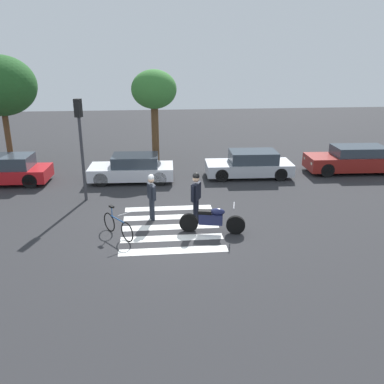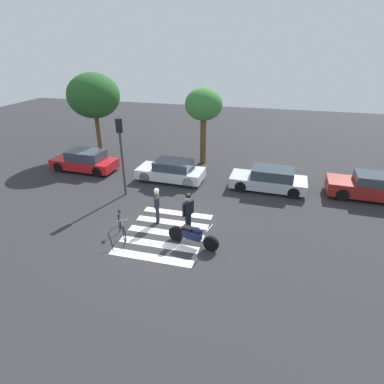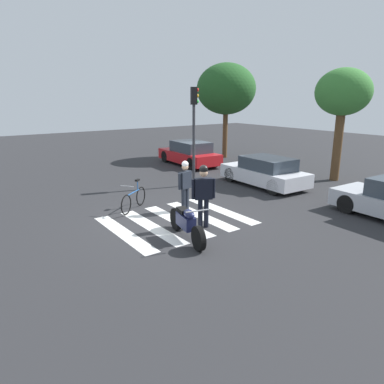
{
  "view_description": "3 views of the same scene",
  "coord_description": "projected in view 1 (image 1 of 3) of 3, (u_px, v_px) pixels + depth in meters",
  "views": [
    {
      "loc": [
        -0.51,
        -13.14,
        5.88
      ],
      "look_at": [
        0.88,
        1.34,
        0.81
      ],
      "focal_mm": 38.18,
      "sensor_mm": 36.0,
      "label": 1
    },
    {
      "loc": [
        4.04,
        -10.93,
        7.52
      ],
      "look_at": [
        0.74,
        1.68,
        1.28
      ],
      "focal_mm": 29.45,
      "sensor_mm": 36.0,
      "label": 2
    },
    {
      "loc": [
        8.75,
        -5.67,
        3.76
      ],
      "look_at": [
        -0.29,
        0.8,
        0.74
      ],
      "focal_mm": 33.1,
      "sensor_mm": 36.0,
      "label": 3
    }
  ],
  "objects": [
    {
      "name": "leaning_bicycle",
      "position": [
        118.0,
        226.0,
        13.51
      ],
      "size": [
        1.08,
        1.44,
        1.0
      ],
      "color": "black",
      "rests_on": "ground_plane"
    },
    {
      "name": "traffic_light_pole",
      "position": [
        81.0,
        134.0,
        16.03
      ],
      "size": [
        0.32,
        0.36,
        4.12
      ],
      "color": "#38383D",
      "rests_on": "ground_plane"
    },
    {
      "name": "officer_on_foot",
      "position": [
        152.0,
        194.0,
        14.67
      ],
      "size": [
        0.32,
        0.63,
        1.72
      ],
      "color": "#1E232D",
      "rests_on": "ground_plane"
    },
    {
      "name": "street_tree_mid",
      "position": [
        154.0,
        91.0,
        21.46
      ],
      "size": [
        2.39,
        2.39,
        4.95
      ],
      "color": "brown",
      "rests_on": "ground_plane"
    },
    {
      "name": "car_maroon_wagon",
      "position": [
        354.0,
        160.0,
        20.56
      ],
      "size": [
        4.75,
        1.85,
        1.35
      ],
      "color": "black",
      "rests_on": "ground_plane"
    },
    {
      "name": "car_white_van",
      "position": [
        133.0,
        169.0,
        19.2
      ],
      "size": [
        3.97,
        1.86,
        1.26
      ],
      "color": "black",
      "rests_on": "ground_plane"
    },
    {
      "name": "car_red_convertible",
      "position": [
        5.0,
        170.0,
        18.81
      ],
      "size": [
        4.16,
        1.84,
        1.33
      ],
      "color": "black",
      "rests_on": "ground_plane"
    },
    {
      "name": "officer_by_motorcycle",
      "position": [
        196.0,
        194.0,
        14.37
      ],
      "size": [
        0.4,
        0.63,
        1.87
      ],
      "color": "black",
      "rests_on": "ground_plane"
    },
    {
      "name": "ground_plane",
      "position": [
        171.0,
        227.0,
        14.33
      ],
      "size": [
        60.0,
        60.0,
        0.0
      ],
      "primitive_type": "plane",
      "color": "#2B2B2D"
    },
    {
      "name": "street_tree_near",
      "position": [
        0.0,
        86.0,
        20.65
      ],
      "size": [
        3.57,
        3.57,
        5.7
      ],
      "color": "brown",
      "rests_on": "ground_plane"
    },
    {
      "name": "crosswalk_stripes",
      "position": [
        171.0,
        227.0,
        14.33
      ],
      "size": [
        3.39,
        4.05,
        0.01
      ],
      "color": "silver",
      "rests_on": "ground_plane"
    },
    {
      "name": "car_silver_sedan",
      "position": [
        250.0,
        165.0,
        19.86
      ],
      "size": [
        4.2,
        1.85,
        1.28
      ],
      "color": "black",
      "rests_on": "ground_plane"
    },
    {
      "name": "police_motorcycle",
      "position": [
        212.0,
        220.0,
        13.76
      ],
      "size": [
        2.21,
        0.77,
        1.04
      ],
      "color": "black",
      "rests_on": "ground_plane"
    }
  ]
}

